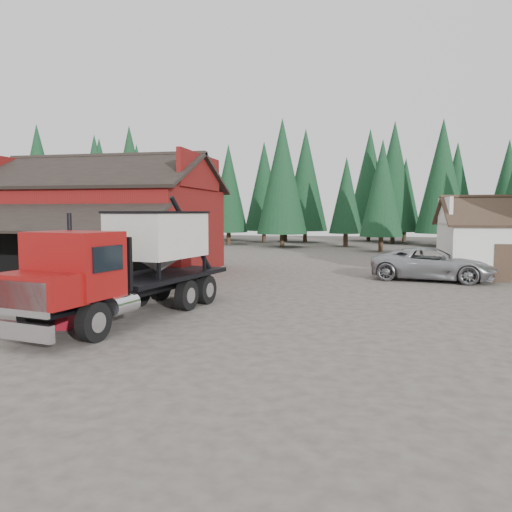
# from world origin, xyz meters

# --- Properties ---
(ground) EXTENTS (120.00, 120.00, 0.00)m
(ground) POSITION_xyz_m (0.00, 0.00, 0.00)
(ground) COLOR #493F39
(ground) RESTS_ON ground
(red_barn) EXTENTS (12.80, 13.63, 7.18)m
(red_barn) POSITION_xyz_m (-11.00, 9.90, 2.69)
(red_barn) COLOR maroon
(red_barn) RESTS_ON ground
(conifer_backdrop) EXTENTS (76.00, 16.00, 16.00)m
(conifer_backdrop) POSITION_xyz_m (0.00, 42.00, 0.00)
(conifer_backdrop) COLOR #11331C
(conifer_backdrop) RESTS_ON ground
(near_pine_a) EXTENTS (4.40, 4.40, 11.40)m
(near_pine_a) POSITION_xyz_m (-22.00, 28.00, 6.39)
(near_pine_a) COLOR #382619
(near_pine_a) RESTS_ON ground
(near_pine_b) EXTENTS (3.96, 3.96, 10.40)m
(near_pine_b) POSITION_xyz_m (6.00, 30.00, 5.89)
(near_pine_b) COLOR #382619
(near_pine_b) RESTS_ON ground
(near_pine_d) EXTENTS (5.28, 5.28, 13.40)m
(near_pine_d) POSITION_xyz_m (-4.00, 34.00, 7.39)
(near_pine_d) COLOR #382619
(near_pine_d) RESTS_ON ground
(feed_truck) EXTENTS (4.34, 9.76, 4.27)m
(feed_truck) POSITION_xyz_m (-3.49, -2.14, 1.99)
(feed_truck) COLOR black
(feed_truck) RESTS_ON ground
(silver_car) EXTENTS (6.80, 4.16, 1.76)m
(silver_car) POSITION_xyz_m (8.00, 10.00, 0.88)
(silver_car) COLOR #9EA0A5
(silver_car) RESTS_ON ground
(equip_box) EXTENTS (0.93, 1.23, 0.60)m
(equip_box) POSITION_xyz_m (-5.01, -3.91, 0.30)
(equip_box) COLOR maroon
(equip_box) RESTS_ON ground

